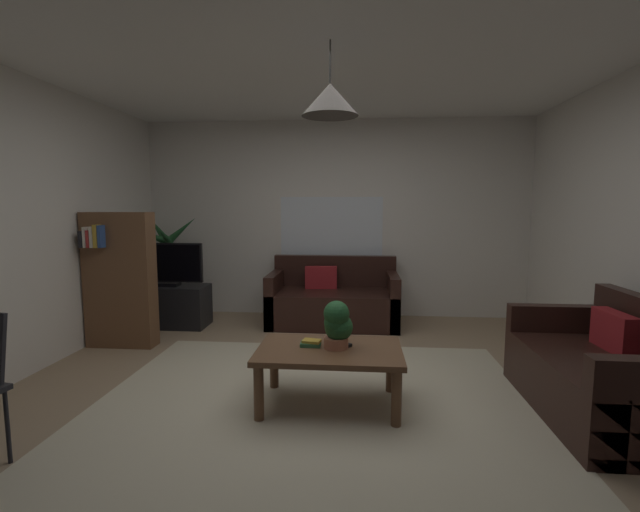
% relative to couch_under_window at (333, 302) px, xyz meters
% --- Properties ---
extents(floor, '(5.02, 5.02, 0.02)m').
position_rel_couch_under_window_xyz_m(floor, '(-0.01, -2.04, -0.29)').
color(floor, '#9E8466').
rests_on(floor, ground).
extents(rug, '(3.26, 2.76, 0.01)m').
position_rel_couch_under_window_xyz_m(rug, '(-0.01, -2.24, -0.27)').
color(rug, beige).
rests_on(rug, ground).
extents(wall_back, '(5.14, 0.06, 2.58)m').
position_rel_couch_under_window_xyz_m(wall_back, '(-0.01, 0.50, 1.01)').
color(wall_back, silver).
rests_on(wall_back, ground).
extents(wall_left, '(0.06, 5.02, 2.58)m').
position_rel_couch_under_window_xyz_m(wall_left, '(-2.55, -2.04, 1.01)').
color(wall_left, silver).
rests_on(wall_left, ground).
extents(ceiling, '(5.02, 5.02, 0.02)m').
position_rel_couch_under_window_xyz_m(ceiling, '(-0.01, -2.04, 2.31)').
color(ceiling, white).
extents(window_pane, '(1.35, 0.01, 0.92)m').
position_rel_couch_under_window_xyz_m(window_pane, '(-0.06, 0.47, 0.85)').
color(window_pane, white).
extents(couch_under_window, '(1.58, 0.82, 0.82)m').
position_rel_couch_under_window_xyz_m(couch_under_window, '(0.00, 0.00, 0.00)').
color(couch_under_window, black).
rests_on(couch_under_window, ground).
extents(couch_right_side, '(0.82, 1.40, 0.82)m').
position_rel_couch_under_window_xyz_m(couch_right_side, '(2.02, -2.24, 0.00)').
color(couch_right_side, black).
rests_on(couch_right_side, ground).
extents(coffee_table, '(1.05, 0.67, 0.43)m').
position_rel_couch_under_window_xyz_m(coffee_table, '(0.10, -2.24, 0.09)').
color(coffee_table, brown).
rests_on(coffee_table, ground).
extents(book_on_table_0, '(0.15, 0.11, 0.03)m').
position_rel_couch_under_window_xyz_m(book_on_table_0, '(-0.04, -2.19, 0.17)').
color(book_on_table_0, '#387247').
rests_on(book_on_table_0, coffee_table).
extents(book_on_table_1, '(0.14, 0.11, 0.02)m').
position_rel_couch_under_window_xyz_m(book_on_table_1, '(-0.03, -2.20, 0.19)').
color(book_on_table_1, gold).
rests_on(book_on_table_1, coffee_table).
extents(remote_on_table_0, '(0.16, 0.14, 0.02)m').
position_rel_couch_under_window_xyz_m(remote_on_table_0, '(0.19, -2.16, 0.17)').
color(remote_on_table_0, black).
rests_on(remote_on_table_0, coffee_table).
extents(potted_plant_on_table, '(0.21, 0.23, 0.35)m').
position_rel_couch_under_window_xyz_m(potted_plant_on_table, '(0.16, -2.23, 0.33)').
color(potted_plant_on_table, '#B77051').
rests_on(potted_plant_on_table, coffee_table).
extents(tv_stand, '(0.90, 0.44, 0.50)m').
position_rel_couch_under_window_xyz_m(tv_stand, '(-1.97, -0.28, -0.03)').
color(tv_stand, black).
rests_on(tv_stand, ground).
extents(tv, '(0.84, 0.16, 0.52)m').
position_rel_couch_under_window_xyz_m(tv, '(-1.97, -0.30, 0.49)').
color(tv, black).
rests_on(tv, tv_stand).
extents(potted_palm_corner, '(0.83, 0.74, 1.38)m').
position_rel_couch_under_window_xyz_m(potted_palm_corner, '(-2.17, 0.13, 0.29)').
color(potted_palm_corner, brown).
rests_on(potted_palm_corner, ground).
extents(bookshelf_corner, '(0.70, 0.31, 1.40)m').
position_rel_couch_under_window_xyz_m(bookshelf_corner, '(-2.16, -1.06, 0.44)').
color(bookshelf_corner, brown).
rests_on(bookshelf_corner, ground).
extents(pendant_lamp, '(0.39, 0.39, 0.50)m').
position_rel_couch_under_window_xyz_m(pendant_lamp, '(0.10, -2.24, 1.91)').
color(pendant_lamp, black).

